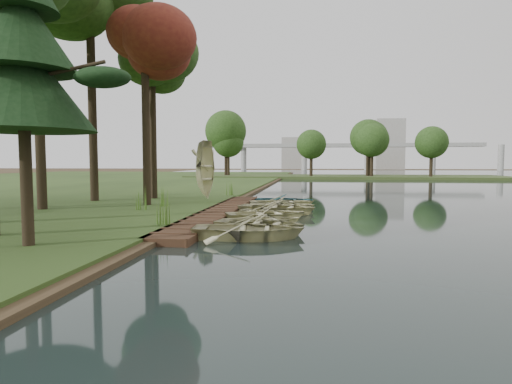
# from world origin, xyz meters

# --- Properties ---
(ground) EXTENTS (300.00, 300.00, 0.00)m
(ground) POSITION_xyz_m (0.00, 0.00, 0.00)
(ground) COLOR #3D2F1D
(boardwalk) EXTENTS (1.60, 16.00, 0.30)m
(boardwalk) POSITION_xyz_m (-1.60, 0.00, 0.15)
(boardwalk) COLOR #392416
(boardwalk) RESTS_ON ground
(peninsula) EXTENTS (50.00, 14.00, 0.45)m
(peninsula) POSITION_xyz_m (8.00, 50.00, 0.23)
(peninsula) COLOR #364820
(peninsula) RESTS_ON ground
(far_trees) EXTENTS (45.60, 5.60, 8.80)m
(far_trees) POSITION_xyz_m (4.67, 50.00, 6.43)
(far_trees) COLOR black
(far_trees) RESTS_ON peninsula
(bridge) EXTENTS (95.90, 4.00, 8.60)m
(bridge) POSITION_xyz_m (12.31, 120.00, 7.08)
(bridge) COLOR #A5A5A0
(bridge) RESTS_ON ground
(building_a) EXTENTS (10.00, 8.00, 18.00)m
(building_a) POSITION_xyz_m (30.00, 140.00, 9.00)
(building_a) COLOR #A5A5A0
(building_a) RESTS_ON ground
(building_b) EXTENTS (8.00, 8.00, 12.00)m
(building_b) POSITION_xyz_m (-5.00, 145.00, 6.00)
(building_b) COLOR #A5A5A0
(building_b) RESTS_ON ground
(rowboat_0) EXTENTS (3.93, 2.95, 0.77)m
(rowboat_0) POSITION_xyz_m (0.78, -6.27, 0.44)
(rowboat_0) COLOR beige
(rowboat_0) RESTS_ON water
(rowboat_1) EXTENTS (3.88, 3.14, 0.71)m
(rowboat_1) POSITION_xyz_m (0.97, -4.72, 0.40)
(rowboat_1) COLOR beige
(rowboat_1) RESTS_ON water
(rowboat_2) EXTENTS (3.75, 3.25, 0.65)m
(rowboat_2) POSITION_xyz_m (0.93, -3.56, 0.38)
(rowboat_2) COLOR beige
(rowboat_2) RESTS_ON water
(rowboat_3) EXTENTS (4.25, 3.69, 0.74)m
(rowboat_3) POSITION_xyz_m (0.91, -1.89, 0.42)
(rowboat_3) COLOR beige
(rowboat_3) RESTS_ON water
(rowboat_4) EXTENTS (3.44, 2.83, 0.62)m
(rowboat_4) POSITION_xyz_m (0.96, -0.55, 0.36)
(rowboat_4) COLOR beige
(rowboat_4) RESTS_ON water
(rowboat_5) EXTENTS (4.26, 3.41, 0.79)m
(rowboat_5) POSITION_xyz_m (1.15, 0.62, 0.44)
(rowboat_5) COLOR beige
(rowboat_5) RESTS_ON water
(rowboat_6) EXTENTS (3.45, 2.47, 0.71)m
(rowboat_6) POSITION_xyz_m (1.28, 2.00, 0.41)
(rowboat_6) COLOR beige
(rowboat_6) RESTS_ON water
(rowboat_7) EXTENTS (4.15, 3.38, 0.75)m
(rowboat_7) POSITION_xyz_m (1.20, 3.54, 0.43)
(rowboat_7) COLOR beige
(rowboat_7) RESTS_ON water
(rowboat_8) EXTENTS (3.60, 2.68, 0.71)m
(rowboat_8) POSITION_xyz_m (1.21, 5.15, 0.41)
(rowboat_8) COLOR #2D727E
(rowboat_8) RESTS_ON water
(stored_rowboat) EXTENTS (4.23, 3.50, 0.76)m
(stored_rowboat) POSITION_xyz_m (-3.73, 5.82, 0.68)
(stored_rowboat) COLOR beige
(stored_rowboat) RESTS_ON bank
(tree_2) EXTENTS (3.77, 3.77, 10.32)m
(tree_2) POSITION_xyz_m (-6.03, 1.87, 8.88)
(tree_2) COLOR black
(tree_2) RESTS_ON bank
(tree_4) EXTENTS (4.10, 4.10, 10.21)m
(tree_4) POSITION_xyz_m (-7.24, 6.04, 8.67)
(tree_4) COLOR black
(tree_4) RESTS_ON bank
(tree_6) EXTENTS (3.94, 3.94, 12.66)m
(tree_6) POSITION_xyz_m (-8.29, 8.52, 11.05)
(tree_6) COLOR black
(tree_6) RESTS_ON bank
(pine_tree) EXTENTS (3.80, 3.80, 8.27)m
(pine_tree) POSITION_xyz_m (-4.95, -9.43, 5.50)
(pine_tree) COLOR black
(pine_tree) RESTS_ON bank
(reeds_0) EXTENTS (0.60, 0.60, 1.06)m
(reeds_0) POSITION_xyz_m (-2.60, -5.19, 0.83)
(reeds_0) COLOR #3F661E
(reeds_0) RESTS_ON bank
(reeds_1) EXTENTS (0.60, 0.60, 1.03)m
(reeds_1) POSITION_xyz_m (-5.38, -0.54, 0.81)
(reeds_1) COLOR #3F661E
(reeds_1) RESTS_ON bank
(reeds_2) EXTENTS (0.60, 0.60, 1.01)m
(reeds_2) POSITION_xyz_m (-4.81, 1.23, 0.81)
(reeds_2) COLOR #3F661E
(reeds_2) RESTS_ON bank
(reeds_3) EXTENTS (0.60, 0.60, 0.93)m
(reeds_3) POSITION_xyz_m (-2.95, 9.23, 0.77)
(reeds_3) COLOR #3F661E
(reeds_3) RESTS_ON bank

